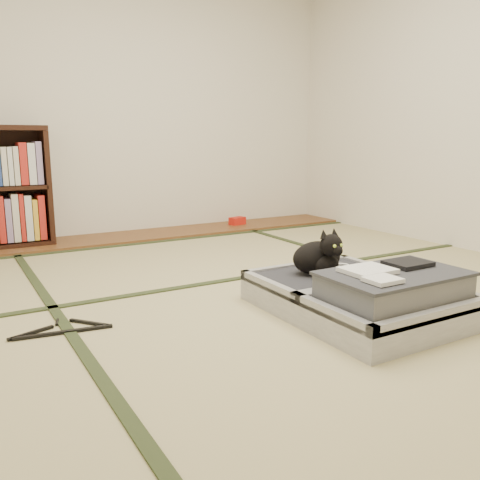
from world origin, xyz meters
TOP-DOWN VIEW (x-y plane):
  - floor at (0.00, 0.00)m, footprint 4.50×4.50m
  - wood_strip at (0.00, 2.00)m, footprint 4.00×0.50m
  - red_item at (1.00, 2.03)m, footprint 0.17×0.12m
  - room_shell at (0.00, 0.00)m, footprint 4.50×4.50m
  - tatami_borders at (0.00, 0.49)m, footprint 4.00×4.50m
  - suitcase at (0.25, -0.45)m, footprint 0.71×0.95m
  - cat at (0.23, -0.16)m, footprint 0.32×0.32m
  - cable_coil at (0.41, -0.12)m, footprint 0.10×0.10m
  - hanger at (-1.02, 0.05)m, footprint 0.43×0.22m

SIDE VIEW (x-z plane):
  - floor at x=0.00m, z-range 0.00..0.00m
  - tatami_borders at x=0.00m, z-range 0.00..0.01m
  - hanger at x=-1.02m, z-range 0.00..0.01m
  - wood_strip at x=0.00m, z-range 0.00..0.02m
  - red_item at x=1.00m, z-range 0.02..0.09m
  - suitcase at x=0.25m, z-range -0.04..0.24m
  - cable_coil at x=0.41m, z-range 0.14..0.16m
  - cat at x=0.23m, z-range 0.10..0.36m
  - room_shell at x=0.00m, z-range -0.79..3.71m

